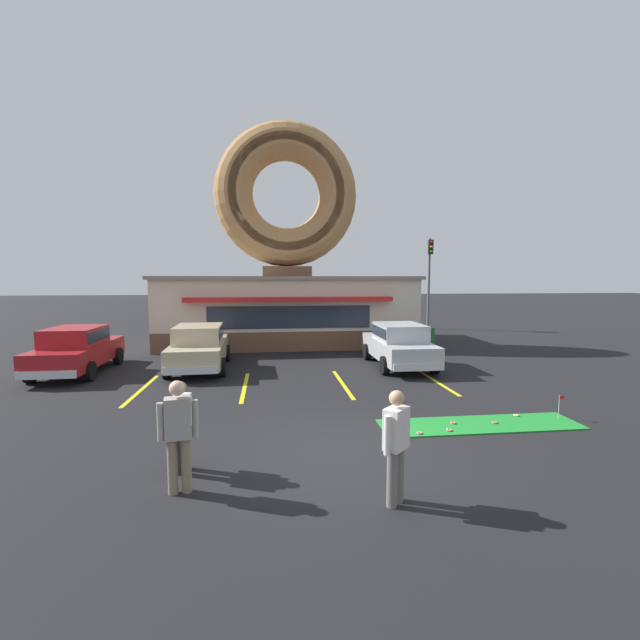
% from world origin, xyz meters
% --- Properties ---
extents(ground_plane, '(160.00, 160.00, 0.00)m').
position_xyz_m(ground_plane, '(0.00, 0.00, 0.00)').
color(ground_plane, black).
extents(donut_shop_building, '(12.30, 6.75, 10.96)m').
position_xyz_m(donut_shop_building, '(-0.40, 13.94, 3.74)').
color(donut_shop_building, brown).
rests_on(donut_shop_building, ground).
extents(putting_mat, '(4.47, 1.14, 0.03)m').
position_xyz_m(putting_mat, '(3.32, 0.93, 0.01)').
color(putting_mat, '#1E842D').
rests_on(putting_mat, ground).
extents(mini_donut_near_left, '(0.13, 0.13, 0.04)m').
position_xyz_m(mini_donut_near_left, '(1.78, 0.50, 0.05)').
color(mini_donut_near_left, '#D8667F').
rests_on(mini_donut_near_left, putting_mat).
extents(mini_donut_near_right, '(0.13, 0.13, 0.04)m').
position_xyz_m(mini_donut_near_right, '(2.74, 1.02, 0.05)').
color(mini_donut_near_right, '#D8667F').
rests_on(mini_donut_near_right, putting_mat).
extents(mini_donut_mid_left, '(0.13, 0.13, 0.04)m').
position_xyz_m(mini_donut_mid_left, '(4.44, 1.35, 0.05)').
color(mini_donut_mid_left, '#E5C666').
rests_on(mini_donut_mid_left, putting_mat).
extents(mini_donut_mid_centre, '(0.13, 0.13, 0.04)m').
position_xyz_m(mini_donut_mid_centre, '(3.67, 0.93, 0.05)').
color(mini_donut_mid_centre, '#A5724C').
rests_on(mini_donut_mid_centre, putting_mat).
extents(mini_donut_mid_right, '(0.13, 0.13, 0.04)m').
position_xyz_m(mini_donut_mid_right, '(2.46, 0.59, 0.05)').
color(mini_donut_mid_right, '#A5724C').
rests_on(mini_donut_mid_right, putting_mat).
extents(golf_ball, '(0.04, 0.04, 0.04)m').
position_xyz_m(golf_ball, '(2.45, 0.65, 0.05)').
color(golf_ball, white).
rests_on(golf_ball, putting_mat).
extents(putting_flag_pin, '(0.13, 0.01, 0.55)m').
position_xyz_m(putting_flag_pin, '(5.34, 1.06, 0.44)').
color(putting_flag_pin, silver).
rests_on(putting_flag_pin, putting_mat).
extents(car_champagne, '(2.09, 4.61, 1.60)m').
position_xyz_m(car_champagne, '(-3.82, 7.72, 0.87)').
color(car_champagne, '#BCAD89').
rests_on(car_champagne, ground).
extents(car_silver, '(2.00, 4.57, 1.60)m').
position_xyz_m(car_silver, '(3.45, 7.37, 0.87)').
color(car_silver, '#B2B5BA').
rests_on(car_silver, ground).
extents(car_red, '(2.04, 4.59, 1.60)m').
position_xyz_m(car_red, '(-7.90, 7.60, 0.87)').
color(car_red, maroon).
rests_on(car_red, ground).
extents(pedestrian_blue_sweater_man, '(0.46, 0.44, 1.68)m').
position_xyz_m(pedestrian_blue_sweater_man, '(0.47, -2.08, 0.93)').
color(pedestrian_blue_sweater_man, slate).
rests_on(pedestrian_blue_sweater_man, ground).
extents(pedestrian_hooded_kid, '(0.59, 0.31, 1.74)m').
position_xyz_m(pedestrian_hooded_kid, '(-2.69, -1.38, 0.97)').
color(pedestrian_hooded_kid, '#7F7056').
rests_on(pedestrian_hooded_kid, ground).
extents(pedestrian_leather_jacket_man, '(0.31, 0.59, 1.55)m').
position_xyz_m(pedestrian_leather_jacket_man, '(-2.80, -0.64, 0.85)').
color(pedestrian_leather_jacket_man, '#232328').
rests_on(pedestrian_leather_jacket_man, ground).
extents(trash_bin, '(0.57, 0.57, 0.97)m').
position_xyz_m(trash_bin, '(5.95, 10.90, 0.50)').
color(trash_bin, '#1E662D').
rests_on(trash_bin, ground).
extents(traffic_light_pole, '(0.28, 0.47, 5.80)m').
position_xyz_m(traffic_light_pole, '(8.94, 18.69, 3.71)').
color(traffic_light_pole, '#595B60').
rests_on(traffic_light_pole, ground).
extents(parking_stripe_far_left, '(0.12, 3.60, 0.01)m').
position_xyz_m(parking_stripe_far_left, '(-5.07, 5.00, 0.00)').
color(parking_stripe_far_left, yellow).
rests_on(parking_stripe_far_left, ground).
extents(parking_stripe_left, '(0.12, 3.60, 0.01)m').
position_xyz_m(parking_stripe_left, '(-2.07, 5.00, 0.00)').
color(parking_stripe_left, yellow).
rests_on(parking_stripe_left, ground).
extents(parking_stripe_mid_left, '(0.12, 3.60, 0.01)m').
position_xyz_m(parking_stripe_mid_left, '(0.93, 5.00, 0.00)').
color(parking_stripe_mid_left, yellow).
rests_on(parking_stripe_mid_left, ground).
extents(parking_stripe_centre, '(0.12, 3.60, 0.01)m').
position_xyz_m(parking_stripe_centre, '(3.93, 5.00, 0.00)').
color(parking_stripe_centre, yellow).
rests_on(parking_stripe_centre, ground).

